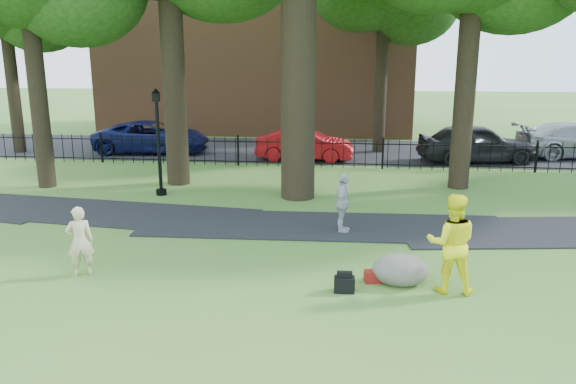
# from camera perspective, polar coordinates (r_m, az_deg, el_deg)

# --- Properties ---
(ground) EXTENTS (120.00, 120.00, 0.00)m
(ground) POSITION_cam_1_polar(r_m,az_deg,el_deg) (11.92, -2.32, -8.98)
(ground) COLOR #396925
(ground) RESTS_ON ground
(footpath) EXTENTS (36.07, 3.85, 0.03)m
(footpath) POSITION_cam_1_polar(r_m,az_deg,el_deg) (15.47, 3.56, -3.51)
(footpath) COLOR black
(footpath) RESTS_ON ground
(street) EXTENTS (80.00, 7.00, 0.02)m
(street) POSITION_cam_1_polar(r_m,az_deg,el_deg) (27.29, 2.82, 4.21)
(street) COLOR black
(street) RESTS_ON ground
(iron_fence) EXTENTS (44.00, 0.04, 1.20)m
(iron_fence) POSITION_cam_1_polar(r_m,az_deg,el_deg) (23.25, 2.19, 4.00)
(iron_fence) COLOR black
(iron_fence) RESTS_ON ground
(brick_building) EXTENTS (18.00, 8.00, 12.00)m
(brick_building) POSITION_cam_1_polar(r_m,az_deg,el_deg) (35.32, -2.92, 16.22)
(brick_building) COLOR brown
(brick_building) RESTS_ON ground
(woman) EXTENTS (0.66, 0.57, 1.52)m
(woman) POSITION_cam_1_polar(r_m,az_deg,el_deg) (12.74, -20.38, -4.69)
(woman) COLOR beige
(woman) RESTS_ON ground
(man) EXTENTS (1.02, 0.82, 2.01)m
(man) POSITION_cam_1_polar(r_m,az_deg,el_deg) (11.53, 16.28, -5.03)
(man) COLOR #FFF715
(man) RESTS_ON ground
(pedestrian) EXTENTS (0.49, 0.97, 1.59)m
(pedestrian) POSITION_cam_1_polar(r_m,az_deg,el_deg) (14.79, 5.57, -1.15)
(pedestrian) COLOR #B2B2B7
(pedestrian) RESTS_ON ground
(boulder) EXTENTS (1.40, 1.25, 0.68)m
(boulder) POSITION_cam_1_polar(r_m,az_deg,el_deg) (11.91, 11.35, -7.51)
(boulder) COLOR #625C52
(boulder) RESTS_ON ground
(lamppost) EXTENTS (0.35, 0.35, 3.52)m
(lamppost) POSITION_cam_1_polar(r_m,az_deg,el_deg) (18.94, -13.01, 4.79)
(lamppost) COLOR black
(lamppost) RESTS_ON ground
(backpack) EXTENTS (0.42, 0.27, 0.31)m
(backpack) POSITION_cam_1_polar(r_m,az_deg,el_deg) (11.39, 5.74, -9.33)
(backpack) COLOR black
(backpack) RESTS_ON ground
(red_bag) EXTENTS (0.41, 0.30, 0.25)m
(red_bag) POSITION_cam_1_polar(r_m,az_deg,el_deg) (11.92, 8.68, -8.48)
(red_bag) COLOR maroon
(red_bag) RESTS_ON ground
(red_sedan) EXTENTS (4.27, 1.62, 1.39)m
(red_sedan) POSITION_cam_1_polar(r_m,az_deg,el_deg) (24.74, 1.70, 4.83)
(red_sedan) COLOR #9E0C12
(red_sedan) RESTS_ON ground
(navy_van) EXTENTS (5.54, 2.90, 1.49)m
(navy_van) POSITION_cam_1_polar(r_m,az_deg,el_deg) (27.39, -13.65, 5.45)
(navy_van) COLOR #0D1343
(navy_van) RESTS_ON ground
(grey_car) EXTENTS (5.17, 2.70, 1.68)m
(grey_car) POSITION_cam_1_polar(r_m,az_deg,el_deg) (25.59, 18.62, 4.74)
(grey_car) COLOR black
(grey_car) RESTS_ON ground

